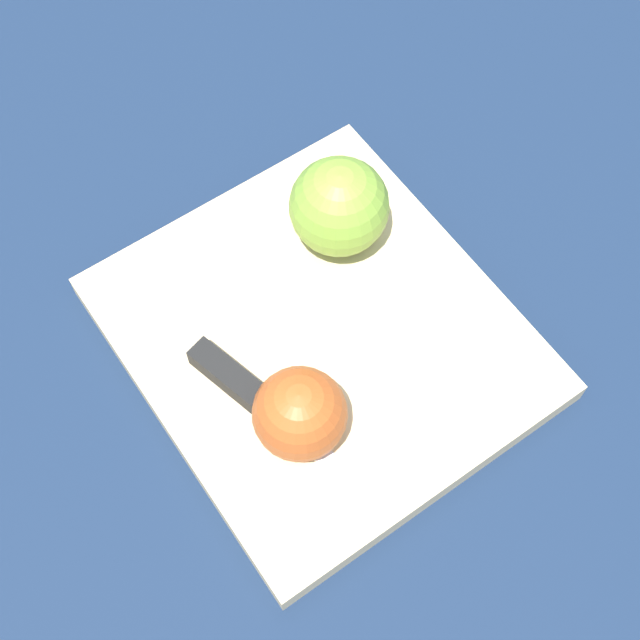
{
  "coord_description": "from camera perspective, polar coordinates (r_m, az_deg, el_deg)",
  "views": [
    {
      "loc": [
        0.25,
        -0.21,
        0.66
      ],
      "look_at": [
        0.0,
        0.0,
        0.04
      ],
      "focal_mm": 50.0,
      "sensor_mm": 36.0,
      "label": 1
    }
  ],
  "objects": [
    {
      "name": "ground_plane",
      "position": [
        0.74,
        0.0,
        -1.57
      ],
      "size": [
        4.0,
        4.0,
        0.0
      ],
      "primitive_type": "plane",
      "color": "#14233D"
    },
    {
      "name": "knife",
      "position": [
        0.69,
        -5.26,
        -4.09
      ],
      "size": [
        0.15,
        0.04,
        0.02
      ],
      "rotation": [
        0.0,
        0.0,
        0.16
      ],
      "color": "silver",
      "rests_on": "cutting_board"
    },
    {
      "name": "apple_half_left",
      "position": [
        0.73,
        1.24,
        7.26
      ],
      "size": [
        0.08,
        0.08,
        0.08
      ],
      "rotation": [
        0.0,
        0.0,
        5.84
      ],
      "color": "olive",
      "rests_on": "cutting_board"
    },
    {
      "name": "apple_half_right",
      "position": [
        0.65,
        -1.28,
        -6.02
      ],
      "size": [
        0.07,
        0.07,
        0.07
      ],
      "rotation": [
        0.0,
        0.0,
        0.79
      ],
      "color": "#AD4C1E",
      "rests_on": "cutting_board"
    },
    {
      "name": "cutting_board",
      "position": [
        0.73,
        0.0,
        -1.16
      ],
      "size": [
        0.35,
        0.32,
        0.02
      ],
      "color": "#D1B789",
      "rests_on": "ground_plane"
    }
  ]
}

